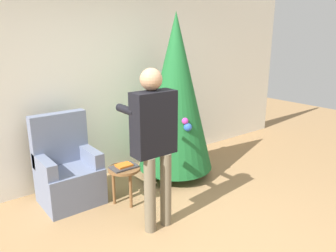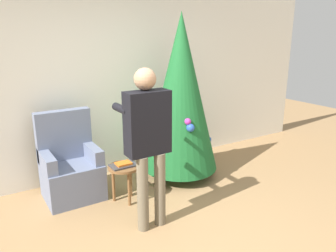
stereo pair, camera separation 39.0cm
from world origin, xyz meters
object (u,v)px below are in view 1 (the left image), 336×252
(person_standing, at_px, (154,135))
(armchair, at_px, (68,173))
(christmas_tree, at_px, (176,93))
(side_stool, at_px, (124,174))

(person_standing, bearing_deg, armchair, 115.74)
(christmas_tree, height_order, person_standing, christmas_tree)
(armchair, bearing_deg, christmas_tree, -8.32)
(christmas_tree, height_order, armchair, christmas_tree)
(armchair, xyz_separation_m, side_stool, (0.51, -0.48, 0.01))
(armchair, distance_m, side_stool, 0.70)
(armchair, relative_size, side_stool, 2.33)
(side_stool, bearing_deg, person_standing, -88.88)
(christmas_tree, relative_size, side_stool, 4.92)
(person_standing, relative_size, side_stool, 3.64)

